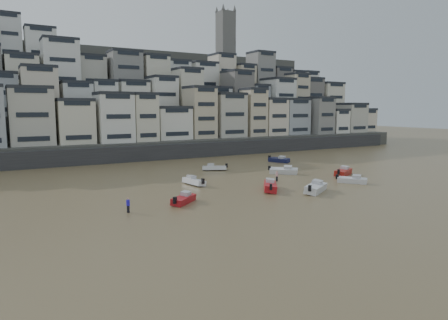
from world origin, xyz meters
TOP-DOWN VIEW (x-y plane):
  - ground at (0.00, 0.00)m, footprint 400.00×400.00m
  - harbor_wall at (10.00, 65.00)m, footprint 140.00×3.00m
  - hillside at (14.73, 104.84)m, footprint 141.04×66.00m
  - boat_i at (26.24, 47.26)m, footprint 3.54×5.52m
  - boat_f at (-1.52, 32.99)m, footprint 2.40×5.21m
  - boat_d at (25.39, 27.66)m, footprint 6.17×4.48m
  - boat_c at (6.29, 23.64)m, footprint 4.99×5.96m
  - boat_j at (-7.96, 22.64)m, footprint 4.81×4.33m
  - boat_h at (8.24, 44.21)m, footprint 5.21×3.66m
  - boat_b at (20.98, 21.61)m, footprint 4.21×4.92m
  - boat_e at (17.11, 34.13)m, footprint 5.24×5.05m
  - boat_a at (10.98, 19.20)m, footprint 6.26×4.86m
  - person_blue at (-15.34, 21.64)m, footprint 0.44×0.44m
  - person_pink at (11.54, 28.91)m, footprint 0.44×0.44m

SIDE VIEW (x-z plane):
  - ground at x=0.00m, z-range 0.00..0.00m
  - boat_j at x=-7.96m, z-range 0.00..1.34m
  - boat_b at x=20.98m, z-range 0.00..1.34m
  - boat_h at x=8.24m, z-range 0.00..1.36m
  - boat_f at x=-1.52m, z-range 0.00..1.37m
  - boat_i at x=26.24m, z-range 0.00..1.43m
  - boat_e at x=17.11m, z-range 0.00..1.50m
  - boat_c at x=6.29m, z-range 0.00..1.61m
  - boat_d at x=25.39m, z-range 0.00..1.62m
  - boat_a at x=10.98m, z-range 0.00..1.67m
  - person_blue at x=-15.34m, z-range 0.00..1.74m
  - person_pink at x=11.54m, z-range 0.00..1.74m
  - harbor_wall at x=10.00m, z-range 0.00..3.50m
  - hillside at x=14.73m, z-range -11.99..38.01m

